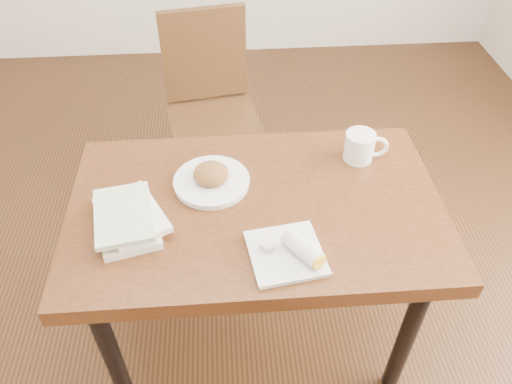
{
  "coord_description": "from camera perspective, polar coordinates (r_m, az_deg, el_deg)",
  "views": [
    {
      "loc": [
        -0.09,
        -1.14,
        1.87
      ],
      "look_at": [
        0.0,
        0.0,
        0.8
      ],
      "focal_mm": 35.0,
      "sensor_mm": 36.0,
      "label": 1
    }
  ],
  "objects": [
    {
      "name": "ground",
      "position": [
        2.2,
        0.0,
        -15.49
      ],
      "size": [
        4.0,
        5.0,
        0.01
      ],
      "primitive_type": "cube",
      "color": "#472814",
      "rests_on": "ground"
    },
    {
      "name": "table",
      "position": [
        1.67,
        0.0,
        -3.49
      ],
      "size": [
        1.2,
        0.74,
        0.75
      ],
      "color": "#622E17",
      "rests_on": "ground"
    },
    {
      "name": "chair_far",
      "position": [
        2.47,
        -5.22,
        10.49
      ],
      "size": [
        0.48,
        0.48,
        0.95
      ],
      "color": "#4E3116",
      "rests_on": "ground"
    },
    {
      "name": "plate_scone",
      "position": [
        1.66,
        -5.12,
        1.52
      ],
      "size": [
        0.25,
        0.25,
        0.08
      ],
      "color": "white",
      "rests_on": "table"
    },
    {
      "name": "coffee_mug",
      "position": [
        1.78,
        11.9,
        5.18
      ],
      "size": [
        0.15,
        0.1,
        0.1
      ],
      "color": "white",
      "rests_on": "table"
    },
    {
      "name": "plate_burrito",
      "position": [
        1.44,
        4.01,
        -6.82
      ],
      "size": [
        0.24,
        0.24,
        0.07
      ],
      "color": "white",
      "rests_on": "table"
    },
    {
      "name": "book_stack",
      "position": [
        1.56,
        -14.42,
        -2.94
      ],
      "size": [
        0.26,
        0.3,
        0.07
      ],
      "color": "white",
      "rests_on": "table"
    }
  ]
}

